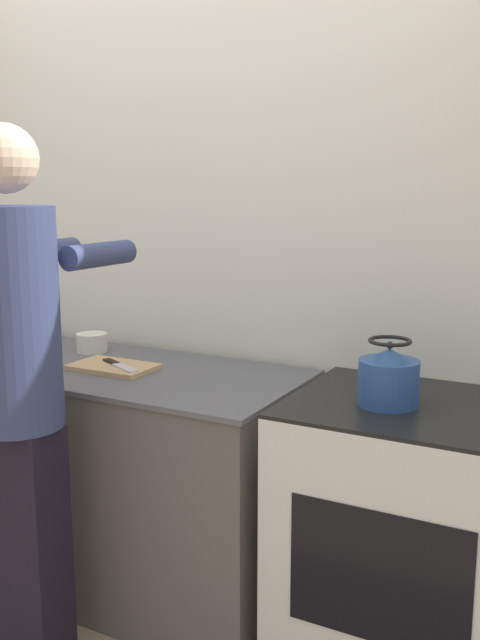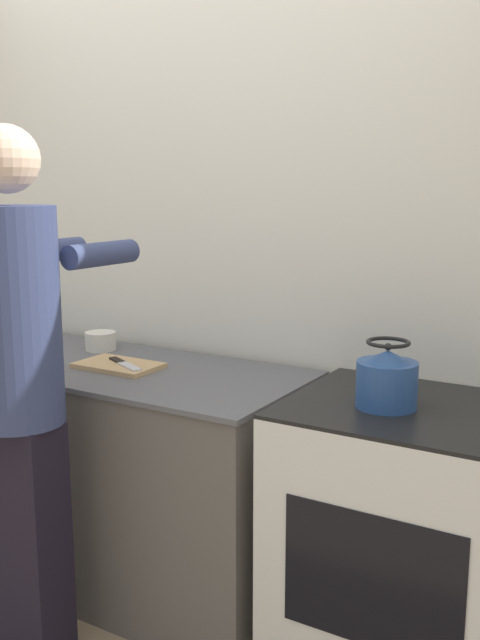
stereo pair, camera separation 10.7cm
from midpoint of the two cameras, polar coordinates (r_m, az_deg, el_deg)
ground_plane at (r=2.77m, az=-11.17°, el=-23.75°), size 12.00×12.00×0.00m
wall_back at (r=2.87m, az=-3.20°, el=5.53°), size 8.00×0.05×2.60m
counter at (r=3.01m, az=-13.60°, el=-11.41°), size 1.81×0.66×0.88m
oven at (r=2.40m, az=11.91°, el=-16.94°), size 0.74×0.63×0.90m
person at (r=2.34m, az=-18.52°, el=-4.60°), size 0.32×0.56×1.74m
cutting_board at (r=2.72m, az=-11.23°, el=-3.71°), size 0.31×0.20×0.02m
knife at (r=2.70m, az=-10.80°, el=-3.57°), size 0.22×0.13×0.01m
kettle at (r=2.18m, az=10.42°, el=-4.54°), size 0.18×0.18×0.20m
bowl_mixing at (r=3.02m, az=-12.76°, el=-1.77°), size 0.13×0.13×0.08m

